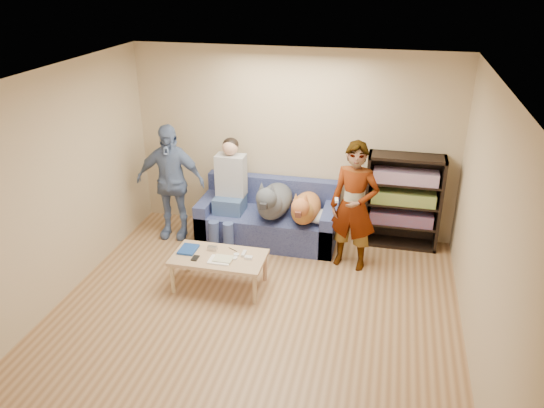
% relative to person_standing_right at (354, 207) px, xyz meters
% --- Properties ---
extents(ground, '(5.00, 5.00, 0.00)m').
position_rel_person_standing_right_xyz_m(ground, '(-0.95, -1.61, -0.83)').
color(ground, '#8C603B').
rests_on(ground, ground).
extents(ceiling, '(5.00, 5.00, 0.00)m').
position_rel_person_standing_right_xyz_m(ceiling, '(-0.95, -1.61, 1.77)').
color(ceiling, white).
rests_on(ceiling, ground).
extents(wall_back, '(4.50, 0.00, 4.50)m').
position_rel_person_standing_right_xyz_m(wall_back, '(-0.95, 0.89, 0.47)').
color(wall_back, tan).
rests_on(wall_back, ground).
extents(wall_left, '(0.00, 5.00, 5.00)m').
position_rel_person_standing_right_xyz_m(wall_left, '(-3.20, -1.61, 0.47)').
color(wall_left, tan).
rests_on(wall_left, ground).
extents(wall_right, '(0.00, 5.00, 5.00)m').
position_rel_person_standing_right_xyz_m(wall_right, '(1.30, -1.61, 0.47)').
color(wall_right, tan).
rests_on(wall_right, ground).
extents(blanket, '(0.43, 0.37, 0.15)m').
position_rel_person_standing_right_xyz_m(blanket, '(-0.44, 0.30, -0.33)').
color(blanket, '#A6A5AA').
rests_on(blanket, sofa).
extents(person_standing_right, '(0.67, 0.51, 1.66)m').
position_rel_person_standing_right_xyz_m(person_standing_right, '(0.00, 0.00, 0.00)').
color(person_standing_right, gray).
rests_on(person_standing_right, ground).
extents(person_standing_left, '(0.99, 0.48, 1.64)m').
position_rel_person_standing_right_xyz_m(person_standing_left, '(-2.55, 0.27, -0.01)').
color(person_standing_left, '#6B7DAC').
rests_on(person_standing_left, ground).
extents(held_controller, '(0.05, 0.12, 0.03)m').
position_rel_person_standing_right_xyz_m(held_controller, '(-0.20, -0.20, 0.15)').
color(held_controller, white).
rests_on(held_controller, person_standing_right).
extents(notebook_blue, '(0.20, 0.26, 0.03)m').
position_rel_person_standing_right_xyz_m(notebook_blue, '(-1.89, -0.81, -0.40)').
color(notebook_blue, navy).
rests_on(notebook_blue, coffee_table).
extents(papers, '(0.26, 0.20, 0.02)m').
position_rel_person_standing_right_xyz_m(papers, '(-1.44, -0.96, -0.40)').
color(papers, white).
rests_on(papers, coffee_table).
extents(magazine, '(0.22, 0.17, 0.01)m').
position_rel_person_standing_right_xyz_m(magazine, '(-1.41, -0.94, -0.39)').
color(magazine, beige).
rests_on(magazine, coffee_table).
extents(camera_silver, '(0.11, 0.06, 0.05)m').
position_rel_person_standing_right_xyz_m(camera_silver, '(-1.61, -0.74, -0.38)').
color(camera_silver, '#AFB0B4').
rests_on(camera_silver, coffee_table).
extents(controller_a, '(0.04, 0.13, 0.03)m').
position_rel_person_standing_right_xyz_m(controller_a, '(-1.21, -0.76, -0.39)').
color(controller_a, silver).
rests_on(controller_a, coffee_table).
extents(controller_b, '(0.09, 0.06, 0.03)m').
position_rel_person_standing_right_xyz_m(controller_b, '(-1.13, -0.84, -0.39)').
color(controller_b, silver).
rests_on(controller_b, coffee_table).
extents(headphone_cup_a, '(0.07, 0.07, 0.02)m').
position_rel_person_standing_right_xyz_m(headphone_cup_a, '(-1.29, -0.88, -0.40)').
color(headphone_cup_a, white).
rests_on(headphone_cup_a, coffee_table).
extents(headphone_cup_b, '(0.07, 0.07, 0.02)m').
position_rel_person_standing_right_xyz_m(headphone_cup_b, '(-1.29, -0.80, -0.40)').
color(headphone_cup_b, white).
rests_on(headphone_cup_b, coffee_table).
extents(pen_orange, '(0.13, 0.06, 0.01)m').
position_rel_person_standing_right_xyz_m(pen_orange, '(-1.51, -1.02, -0.41)').
color(pen_orange, orange).
rests_on(pen_orange, coffee_table).
extents(pen_black, '(0.13, 0.08, 0.01)m').
position_rel_person_standing_right_xyz_m(pen_black, '(-1.37, -0.68, -0.41)').
color(pen_black, black).
rests_on(pen_black, coffee_table).
extents(wallet, '(0.07, 0.12, 0.02)m').
position_rel_person_standing_right_xyz_m(wallet, '(-1.74, -0.98, -0.40)').
color(wallet, black).
rests_on(wallet, coffee_table).
extents(sofa, '(1.90, 0.85, 0.82)m').
position_rel_person_standing_right_xyz_m(sofa, '(-1.20, 0.49, -0.55)').
color(sofa, '#515B93').
rests_on(sofa, ground).
extents(person_seated, '(0.40, 0.73, 1.47)m').
position_rel_person_standing_right_xyz_m(person_seated, '(-1.72, 0.36, -0.06)').
color(person_seated, '#40568C').
rests_on(person_seated, sofa).
extents(dog_gray, '(0.45, 1.27, 0.65)m').
position_rel_person_standing_right_xyz_m(dog_gray, '(-1.10, 0.32, -0.17)').
color(dog_gray, '#4B4F55').
rests_on(dog_gray, sofa).
extents(dog_tan, '(0.38, 1.15, 0.56)m').
position_rel_person_standing_right_xyz_m(dog_tan, '(-0.65, 0.26, -0.21)').
color(dog_tan, '#AE7435').
rests_on(dog_tan, sofa).
extents(coffee_table, '(1.10, 0.60, 0.42)m').
position_rel_person_standing_right_xyz_m(coffee_table, '(-1.49, -0.86, -0.46)').
color(coffee_table, tan).
rests_on(coffee_table, ground).
extents(bookshelf, '(1.00, 0.34, 1.30)m').
position_rel_person_standing_right_xyz_m(bookshelf, '(0.60, 0.72, -0.15)').
color(bookshelf, black).
rests_on(bookshelf, ground).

